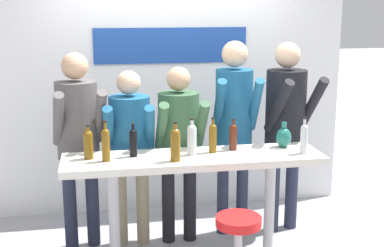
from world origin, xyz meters
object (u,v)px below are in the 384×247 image
at_px(wine_bottle_0, 106,143).
at_px(wine_bottle_2, 192,138).
at_px(person_center, 234,116).
at_px(decorative_vase, 284,137).
at_px(bar_stool, 238,244).
at_px(wine_bottle_7, 88,143).
at_px(wine_bottle_1, 213,137).
at_px(wine_bottle_6, 233,136).
at_px(person_left, 130,140).
at_px(person_center_right, 286,116).
at_px(wine_bottle_4, 304,137).
at_px(person_far_left, 78,130).
at_px(person_center_left, 179,137).
at_px(wine_bottle_5, 175,143).
at_px(wine_bottle_3, 133,141).
at_px(tasting_table, 194,176).

bearing_deg(wine_bottle_0, wine_bottle_2, 4.90).
distance_m(person_center, wine_bottle_0, 1.34).
xyz_separation_m(person_center, decorative_vase, (0.32, -0.46, -0.10)).
bearing_deg(bar_stool, wine_bottle_7, 151.08).
relative_size(wine_bottle_1, wine_bottle_6, 1.10).
relative_size(wine_bottle_0, wine_bottle_1, 1.10).
relative_size(wine_bottle_7, decorative_vase, 1.26).
bearing_deg(wine_bottle_7, bar_stool, -28.92).
height_order(wine_bottle_1, wine_bottle_2, wine_bottle_2).
height_order(person_left, person_center, person_center).
distance_m(person_center_right, wine_bottle_4, 0.68).
height_order(person_far_left, person_center_left, person_far_left).
bearing_deg(wine_bottle_7, wine_bottle_1, 0.58).
bearing_deg(person_center_left, wine_bottle_0, -142.87).
bearing_deg(person_left, wine_bottle_7, -124.47).
bearing_deg(person_far_left, wine_bottle_0, -76.46).
bearing_deg(wine_bottle_5, person_center, 47.22).
height_order(wine_bottle_3, decorative_vase, wine_bottle_3).
relative_size(bar_stool, wine_bottle_5, 2.02).
bearing_deg(bar_stool, tasting_table, 114.14).
height_order(bar_stool, wine_bottle_3, wine_bottle_3).
relative_size(wine_bottle_0, wine_bottle_2, 1.07).
bearing_deg(wine_bottle_6, person_left, 155.47).
bearing_deg(wine_bottle_4, decorative_vase, 113.77).
xyz_separation_m(person_center_right, wine_bottle_4, (-0.08, -0.67, -0.03)).
height_order(person_center_left, wine_bottle_0, person_center_left).
xyz_separation_m(person_center_left, person_center_right, (1.03, 0.08, 0.13)).
bearing_deg(person_center_right, wine_bottle_3, -172.60).
bearing_deg(wine_bottle_6, wine_bottle_1, -166.35).
distance_m(wine_bottle_3, decorative_vase, 1.29).
distance_m(person_center_left, decorative_vase, 0.93).
height_order(bar_stool, wine_bottle_6, wine_bottle_6).
bearing_deg(person_center, tasting_table, -124.91).
relative_size(wine_bottle_4, wine_bottle_5, 0.96).
bearing_deg(person_center_left, bar_stool, -76.03).
distance_m(person_center_right, wine_bottle_7, 1.90).
height_order(bar_stool, person_far_left, person_far_left).
xyz_separation_m(person_center, wine_bottle_1, (-0.31, -0.51, -0.06)).
distance_m(person_center_left, wine_bottle_2, 0.48).
relative_size(person_center_right, wine_bottle_6, 6.79).
distance_m(person_far_left, person_center_right, 1.92).
bearing_deg(wine_bottle_5, person_left, 117.08).
bearing_deg(person_center_left, person_far_left, 176.19).
xyz_separation_m(wine_bottle_1, wine_bottle_2, (-0.18, -0.04, 0.01)).
relative_size(person_center, person_center_right, 1.01).
bearing_deg(tasting_table, wine_bottle_4, -5.98).
distance_m(person_center_right, decorative_vase, 0.49).
bearing_deg(bar_stool, person_center_left, 105.57).
height_order(wine_bottle_1, decorative_vase, wine_bottle_1).
relative_size(tasting_table, person_center, 1.15).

